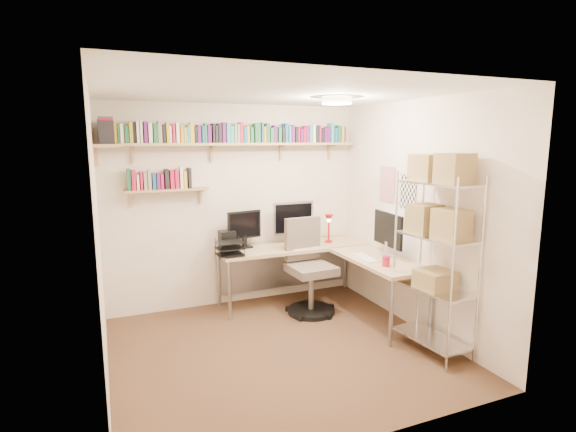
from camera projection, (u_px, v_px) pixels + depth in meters
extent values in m
plane|color=#432F1C|center=(280.00, 349.00, 4.49)|extent=(3.20, 3.20, 0.00)
cube|color=beige|center=(236.00, 206.00, 5.64)|extent=(3.20, 0.04, 2.50)
cube|color=beige|center=(99.00, 242.00, 3.67)|extent=(0.04, 3.00, 2.50)
cube|color=beige|center=(416.00, 216.00, 4.89)|extent=(0.04, 3.00, 2.50)
cube|color=beige|center=(365.00, 268.00, 2.92)|extent=(3.20, 0.04, 2.50)
cube|color=white|center=(280.00, 92.00, 4.07)|extent=(3.20, 3.00, 0.04)
cube|color=silver|center=(387.00, 184.00, 5.34)|extent=(0.01, 0.30, 0.42)
cube|color=white|center=(408.00, 192.00, 4.98)|extent=(0.01, 0.28, 0.38)
cylinder|color=#FFEAC6|center=(337.00, 101.00, 4.53)|extent=(0.30, 0.30, 0.06)
cube|color=tan|center=(238.00, 144.00, 5.40)|extent=(3.05, 0.25, 0.03)
cube|color=tan|center=(107.00, 145.00, 4.45)|extent=(0.25, 1.00, 0.03)
cube|color=tan|center=(167.00, 190.00, 5.19)|extent=(0.95, 0.20, 0.02)
cube|color=tan|center=(133.00, 151.00, 5.01)|extent=(0.03, 0.20, 0.20)
cube|color=tan|center=(212.00, 150.00, 5.36)|extent=(0.03, 0.20, 0.20)
cube|color=tan|center=(282.00, 149.00, 5.70)|extent=(0.03, 0.20, 0.20)
cube|color=tan|center=(330.00, 149.00, 5.97)|extent=(0.03, 0.20, 0.20)
cube|color=#1B5E8E|center=(106.00, 134.00, 4.82)|extent=(0.03, 0.14, 0.20)
cube|color=#5D1A61|center=(110.00, 132.00, 4.84)|extent=(0.04, 0.12, 0.24)
cube|color=gold|center=(115.00, 132.00, 4.85)|extent=(0.03, 0.13, 0.23)
cube|color=#20623D|center=(118.00, 134.00, 4.87)|extent=(0.02, 0.12, 0.21)
cube|color=white|center=(122.00, 133.00, 4.88)|extent=(0.03, 0.13, 0.21)
cube|color=#20623D|center=(126.00, 134.00, 4.90)|extent=(0.04, 0.12, 0.19)
cube|color=gold|center=(131.00, 133.00, 4.92)|extent=(0.04, 0.11, 0.23)
cube|color=black|center=(134.00, 133.00, 4.93)|extent=(0.03, 0.11, 0.23)
cube|color=white|center=(138.00, 132.00, 4.94)|extent=(0.03, 0.15, 0.24)
cube|color=white|center=(141.00, 132.00, 4.96)|extent=(0.02, 0.13, 0.25)
cube|color=#5D1A61|center=(145.00, 132.00, 4.97)|extent=(0.04, 0.14, 0.24)
cube|color=white|center=(150.00, 133.00, 4.99)|extent=(0.04, 0.13, 0.22)
cube|color=#20623D|center=(155.00, 133.00, 5.02)|extent=(0.04, 0.14, 0.22)
cube|color=gray|center=(160.00, 132.00, 5.03)|extent=(0.04, 0.13, 0.24)
cube|color=black|center=(164.00, 134.00, 5.05)|extent=(0.03, 0.13, 0.21)
cube|color=gold|center=(167.00, 133.00, 5.06)|extent=(0.03, 0.14, 0.23)
cube|color=white|center=(170.00, 134.00, 5.08)|extent=(0.02, 0.12, 0.19)
cube|color=#B7183D|center=(173.00, 134.00, 5.09)|extent=(0.03, 0.15, 0.21)
cube|color=white|center=(177.00, 133.00, 5.11)|extent=(0.03, 0.13, 0.23)
cube|color=gold|center=(181.00, 134.00, 5.13)|extent=(0.03, 0.14, 0.21)
cube|color=gray|center=(185.00, 135.00, 5.15)|extent=(0.04, 0.11, 0.18)
cube|color=teal|center=(188.00, 134.00, 5.16)|extent=(0.02, 0.12, 0.21)
cube|color=gold|center=(191.00, 133.00, 5.17)|extent=(0.04, 0.12, 0.24)
cube|color=black|center=(195.00, 135.00, 5.19)|extent=(0.03, 0.12, 0.18)
cube|color=#5D1A61|center=(198.00, 134.00, 5.20)|extent=(0.04, 0.13, 0.20)
cube|color=#1B5E8E|center=(203.00, 134.00, 5.22)|extent=(0.03, 0.12, 0.20)
cube|color=#20623D|center=(205.00, 133.00, 5.23)|extent=(0.03, 0.12, 0.22)
cube|color=#5D1A61|center=(209.00, 134.00, 5.25)|extent=(0.04, 0.12, 0.20)
cube|color=black|center=(213.00, 133.00, 5.26)|extent=(0.02, 0.15, 0.22)
cube|color=black|center=(215.00, 134.00, 5.28)|extent=(0.03, 0.15, 0.20)
cube|color=black|center=(219.00, 133.00, 5.29)|extent=(0.04, 0.13, 0.23)
cube|color=#5D1A61|center=(223.00, 133.00, 5.31)|extent=(0.04, 0.11, 0.24)
cube|color=teal|center=(227.00, 133.00, 5.33)|extent=(0.04, 0.14, 0.23)
cube|color=teal|center=(231.00, 134.00, 5.35)|extent=(0.04, 0.13, 0.20)
cube|color=gray|center=(235.00, 134.00, 5.37)|extent=(0.03, 0.14, 0.21)
cube|color=gray|center=(237.00, 134.00, 5.38)|extent=(0.03, 0.14, 0.22)
cube|color=#B7183D|center=(240.00, 133.00, 5.39)|extent=(0.04, 0.13, 0.24)
cube|color=#1B5E8E|center=(244.00, 135.00, 5.41)|extent=(0.04, 0.15, 0.19)
cube|color=gold|center=(247.00, 135.00, 5.43)|extent=(0.03, 0.11, 0.20)
cube|color=#20623D|center=(251.00, 135.00, 5.45)|extent=(0.04, 0.12, 0.18)
cube|color=#20623D|center=(255.00, 133.00, 5.46)|extent=(0.03, 0.14, 0.23)
cube|color=#20623D|center=(258.00, 133.00, 5.48)|extent=(0.03, 0.12, 0.23)
cube|color=#1B5E8E|center=(261.00, 133.00, 5.49)|extent=(0.02, 0.13, 0.24)
cube|color=gold|center=(263.00, 135.00, 5.51)|extent=(0.03, 0.14, 0.19)
cube|color=#20623D|center=(267.00, 133.00, 5.52)|extent=(0.04, 0.11, 0.24)
cube|color=#20623D|center=(270.00, 135.00, 5.54)|extent=(0.04, 0.14, 0.18)
cube|color=#5D1A61|center=(274.00, 134.00, 5.56)|extent=(0.04, 0.11, 0.21)
cube|color=#20623D|center=(278.00, 135.00, 5.58)|extent=(0.04, 0.15, 0.19)
cube|color=black|center=(282.00, 135.00, 5.60)|extent=(0.03, 0.15, 0.19)
cube|color=#1B5E8E|center=(285.00, 133.00, 5.61)|extent=(0.04, 0.14, 0.24)
cube|color=teal|center=(288.00, 134.00, 5.63)|extent=(0.03, 0.13, 0.21)
cube|color=#5D1A61|center=(292.00, 134.00, 5.65)|extent=(0.04, 0.12, 0.22)
cube|color=black|center=(295.00, 135.00, 5.67)|extent=(0.03, 0.13, 0.19)
cube|color=#B7183D|center=(298.00, 135.00, 5.68)|extent=(0.03, 0.11, 0.20)
cube|color=#5D1A61|center=(301.00, 136.00, 5.70)|extent=(0.03, 0.12, 0.17)
cube|color=#B7183D|center=(303.00, 135.00, 5.71)|extent=(0.03, 0.14, 0.20)
cube|color=#5D1A61|center=(306.00, 134.00, 5.72)|extent=(0.04, 0.15, 0.21)
cube|color=teal|center=(309.00, 135.00, 5.74)|extent=(0.04, 0.13, 0.20)
cube|color=white|center=(312.00, 134.00, 5.76)|extent=(0.04, 0.13, 0.23)
cube|color=black|center=(316.00, 134.00, 5.78)|extent=(0.04, 0.12, 0.22)
cube|color=#B7183D|center=(318.00, 134.00, 5.79)|extent=(0.02, 0.14, 0.21)
cube|color=black|center=(321.00, 136.00, 5.81)|extent=(0.03, 0.14, 0.18)
cube|color=#5D1A61|center=(324.00, 135.00, 5.83)|extent=(0.04, 0.13, 0.19)
cube|color=#5D1A61|center=(327.00, 135.00, 5.84)|extent=(0.04, 0.12, 0.21)
cube|color=teal|center=(331.00, 133.00, 5.86)|extent=(0.04, 0.13, 0.25)
cube|color=#1B5E8E|center=(334.00, 135.00, 5.88)|extent=(0.04, 0.15, 0.19)
cube|color=#20623D|center=(337.00, 134.00, 5.90)|extent=(0.04, 0.15, 0.22)
cube|color=gold|center=(341.00, 134.00, 5.92)|extent=(0.03, 0.14, 0.22)
cube|color=#5D1A61|center=(343.00, 134.00, 5.93)|extent=(0.02, 0.12, 0.21)
cube|color=black|center=(107.00, 132.00, 4.04)|extent=(0.13, 0.03, 0.21)
cube|color=#B7183D|center=(106.00, 131.00, 4.08)|extent=(0.12, 0.04, 0.24)
cube|color=#1B5E8E|center=(106.00, 130.00, 4.12)|extent=(0.14, 0.04, 0.25)
cube|color=gold|center=(106.00, 130.00, 4.15)|extent=(0.11, 0.02, 0.25)
cube|color=gray|center=(106.00, 131.00, 4.19)|extent=(0.14, 0.03, 0.24)
cube|color=black|center=(106.00, 134.00, 4.24)|extent=(0.12, 0.04, 0.19)
cube|color=#5D1A61|center=(106.00, 133.00, 4.29)|extent=(0.13, 0.04, 0.20)
cube|color=gold|center=(106.00, 134.00, 4.33)|extent=(0.12, 0.03, 0.18)
cube|color=#B7183D|center=(106.00, 135.00, 4.36)|extent=(0.14, 0.03, 0.17)
cube|color=black|center=(106.00, 134.00, 4.40)|extent=(0.11, 0.02, 0.19)
cube|color=#5D1A61|center=(106.00, 134.00, 4.43)|extent=(0.11, 0.03, 0.19)
cube|color=#5D1A61|center=(106.00, 133.00, 4.47)|extent=(0.12, 0.04, 0.21)
cube|color=white|center=(105.00, 132.00, 4.51)|extent=(0.14, 0.02, 0.23)
cube|color=#20623D|center=(105.00, 131.00, 4.55)|extent=(0.12, 0.04, 0.24)
cube|color=black|center=(105.00, 134.00, 4.59)|extent=(0.12, 0.03, 0.20)
cube|color=gold|center=(105.00, 135.00, 4.63)|extent=(0.12, 0.04, 0.18)
cube|color=#20623D|center=(105.00, 135.00, 4.67)|extent=(0.13, 0.04, 0.18)
cube|color=gray|center=(105.00, 133.00, 4.72)|extent=(0.14, 0.03, 0.22)
cube|color=gray|center=(105.00, 131.00, 4.76)|extent=(0.15, 0.04, 0.25)
cube|color=black|center=(105.00, 135.00, 4.81)|extent=(0.13, 0.03, 0.18)
cube|color=#20623D|center=(129.00, 180.00, 5.01)|extent=(0.04, 0.11, 0.24)
cube|color=#B7183D|center=(133.00, 180.00, 5.03)|extent=(0.04, 0.14, 0.22)
cube|color=white|center=(138.00, 182.00, 5.05)|extent=(0.02, 0.13, 0.17)
cube|color=#B7183D|center=(141.00, 181.00, 5.06)|extent=(0.03, 0.15, 0.21)
cube|color=gray|center=(145.00, 181.00, 5.08)|extent=(0.04, 0.14, 0.20)
cube|color=gray|center=(149.00, 180.00, 5.09)|extent=(0.04, 0.12, 0.22)
cube|color=#1B5E8E|center=(154.00, 181.00, 5.12)|extent=(0.04, 0.12, 0.18)
cube|color=#5D1A61|center=(158.00, 181.00, 5.13)|extent=(0.04, 0.14, 0.18)
cube|color=#B7183D|center=(162.00, 181.00, 5.15)|extent=(0.03, 0.12, 0.18)
cube|color=black|center=(167.00, 179.00, 5.17)|extent=(0.04, 0.13, 0.23)
cube|color=#B7183D|center=(172.00, 179.00, 5.19)|extent=(0.04, 0.14, 0.21)
cube|color=#B7183D|center=(177.00, 179.00, 5.21)|extent=(0.04, 0.13, 0.21)
cube|color=white|center=(181.00, 178.00, 5.23)|extent=(0.03, 0.13, 0.25)
cube|color=gold|center=(185.00, 180.00, 5.25)|extent=(0.04, 0.11, 0.20)
cube|color=black|center=(189.00, 178.00, 5.26)|extent=(0.03, 0.14, 0.23)
cube|color=tan|center=(293.00, 247.00, 5.69)|extent=(1.92, 0.61, 0.04)
cube|color=tan|center=(379.00, 260.00, 5.09)|extent=(0.61, 1.31, 0.04)
cylinder|color=gray|center=(230.00, 291.00, 5.18)|extent=(0.04, 0.04, 0.71)
cylinder|color=gray|center=(219.00, 278.00, 5.64)|extent=(0.04, 0.04, 0.71)
cylinder|color=gray|center=(345.00, 263.00, 6.33)|extent=(0.04, 0.04, 0.71)
cylinder|color=gray|center=(391.00, 313.00, 4.50)|extent=(0.04, 0.04, 0.71)
cylinder|color=gray|center=(431.00, 306.00, 4.70)|extent=(0.04, 0.04, 0.71)
cube|color=gray|center=(285.00, 266.00, 5.98)|extent=(1.82, 0.02, 0.56)
cube|color=silver|center=(293.00, 218.00, 5.76)|extent=(0.56, 0.03, 0.42)
cube|color=black|center=(294.00, 218.00, 5.74)|extent=(0.50, 0.00, 0.37)
cube|color=black|center=(244.00, 225.00, 5.52)|extent=(0.44, 0.03, 0.34)
cube|color=black|center=(388.00, 229.00, 5.13)|extent=(0.03, 0.59, 0.38)
cube|color=silver|center=(387.00, 230.00, 5.12)|extent=(0.00, 0.53, 0.33)
cube|color=white|center=(303.00, 248.00, 5.54)|extent=(0.42, 0.13, 0.02)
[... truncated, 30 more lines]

